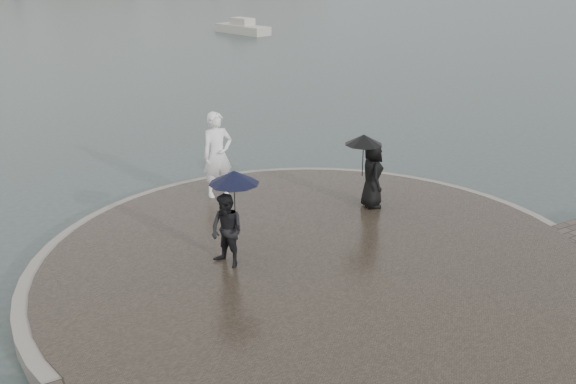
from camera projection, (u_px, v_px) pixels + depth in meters
ground at (427, 352)px, 11.29m from camera, size 400.00×400.00×0.00m
kerb_ring at (318, 265)px, 14.05m from camera, size 12.50×12.50×0.32m
quay_tip at (318, 264)px, 14.04m from camera, size 11.90×11.90×0.36m
statue at (218, 155)px, 17.08m from camera, size 0.85×0.56×2.32m
visitor_left at (229, 215)px, 13.29m from camera, size 1.20×1.10×2.04m
visitor_right at (370, 167)px, 16.35m from camera, size 1.15×1.08×1.95m
boats at (79, 26)px, 55.85m from camera, size 25.47×23.64×1.50m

